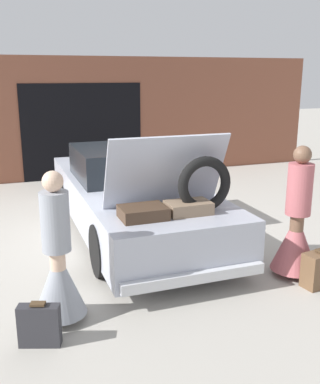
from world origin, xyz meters
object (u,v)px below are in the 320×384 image
at_px(person_left, 58,269).
at_px(suitcase_beside_left_person, 39,325).
at_px(car, 131,194).
at_px(person_right, 296,230).

height_order(person_left, suitcase_beside_left_person, person_left).
distance_m(person_left, suitcase_beside_left_person, 0.58).
bearing_deg(car, person_left, -121.74).
height_order(car, person_right, car).
bearing_deg(person_right, car, 33.79).
bearing_deg(suitcase_beside_left_person, person_left, 58.28).
xyz_separation_m(person_right, suitcase_beside_left_person, (-3.09, -0.47, -0.38)).
xyz_separation_m(car, person_left, (-1.43, -2.31, -0.04)).
bearing_deg(suitcase_beside_left_person, person_right, 8.70).
height_order(person_right, suitcase_beside_left_person, person_right).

